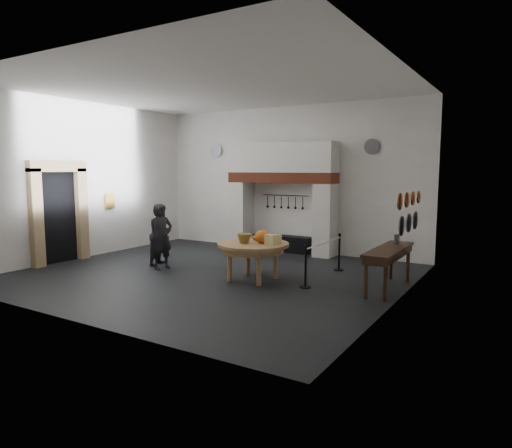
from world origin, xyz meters
The scene contains 39 objects.
floor centered at (0.00, 0.00, 0.00)m, with size 9.00×8.00×0.02m, color black.
ceiling centered at (0.00, 0.00, 4.50)m, with size 9.00×8.00×0.02m, color silver.
wall_back centered at (0.00, 4.00, 2.25)m, with size 9.00×0.02×4.50m, color white.
wall_front centered at (0.00, -4.00, 2.25)m, with size 9.00×0.02×4.50m, color white.
wall_left centered at (-4.50, 0.00, 2.25)m, with size 0.02×8.00×4.50m, color white.
wall_right centered at (4.50, 0.00, 2.25)m, with size 0.02×8.00×4.50m, color white.
chimney_pier_left centered at (-1.48, 3.65, 1.07)m, with size 0.55×0.70×2.15m, color silver.
chimney_pier_right centered at (1.48, 3.65, 1.07)m, with size 0.55×0.70×2.15m, color silver.
hearth_brick_band centered at (0.00, 3.65, 2.31)m, with size 3.50×0.72×0.32m, color #9E442B.
chimney_hood centered at (0.00, 3.65, 2.92)m, with size 3.50×0.70×0.90m, color silver.
iron_range centered at (0.00, 3.72, 0.25)m, with size 1.90×0.45×0.50m, color black.
utensil_rail centered at (0.00, 3.92, 1.75)m, with size 0.02×0.02×1.60m, color black.
door_recess centered at (-4.47, -1.00, 1.25)m, with size 0.04×1.10×2.50m, color black.
door_jamb_near centered at (-4.38, -1.70, 1.30)m, with size 0.22×0.30×2.60m, color tan.
door_jamb_far centered at (-4.38, -0.30, 1.30)m, with size 0.22×0.30×2.60m, color tan.
door_lintel centered at (-4.38, -1.00, 2.65)m, with size 0.22×1.70×0.30m, color tan.
wall_plaque centered at (-4.45, 0.80, 1.60)m, with size 0.05×0.34×0.44m, color gold.
work_table centered at (1.18, 0.07, 0.84)m, with size 1.66×1.66×0.07m, color tan.
pumpkin centered at (1.38, 0.17, 1.03)m, with size 0.36×0.36×0.31m, color #D7611E.
cheese_block_big centered at (1.68, 0.02, 0.99)m, with size 0.22×0.22×0.24m, color #E6D389.
cheese_block_small centered at (1.66, 0.32, 0.97)m, with size 0.18×0.18×0.20m, color #F3D991.
wicker_basket centered at (1.03, -0.08, 0.98)m, with size 0.32×0.32×0.22m, color olive.
bread_loaf centered at (1.08, 0.42, 0.94)m, with size 0.31×0.18×0.13m, color #A28039.
visitor_near centered at (-1.44, -0.15, 0.84)m, with size 0.61×0.40×1.68m, color black.
visitor_far centered at (-1.84, 0.25, 0.83)m, with size 0.80×0.63×1.65m, color black.
side_table centered at (4.10, 0.88, 0.87)m, with size 0.55×2.20×0.06m, color #371F14.
pewter_jug centered at (4.10, 1.48, 1.01)m, with size 0.12×0.12×0.22m, color #444549.
copper_pan_a centered at (4.46, 0.20, 1.95)m, with size 0.34×0.34×0.03m, color #C6662D.
copper_pan_b centered at (4.46, 0.75, 1.95)m, with size 0.32×0.32×0.03m, color #C6662D.
copper_pan_c centered at (4.46, 1.30, 1.95)m, with size 0.30×0.30×0.03m, color #C6662D.
copper_pan_d centered at (4.46, 1.85, 1.95)m, with size 0.28×0.28×0.03m, color #C6662D.
pewter_plate_left centered at (4.46, 0.40, 1.45)m, with size 0.40×0.40×0.03m, color #4C4C51.
pewter_plate_mid centered at (4.46, 1.00, 1.45)m, with size 0.40×0.40×0.03m, color #4C4C51.
pewter_plate_right centered at (4.46, 1.60, 1.45)m, with size 0.40×0.40×0.03m, color #4C4C51.
pewter_plate_back_left centered at (-2.70, 3.96, 3.20)m, with size 0.44×0.44×0.03m, color #4C4C51.
pewter_plate_back_right centered at (2.70, 3.96, 3.20)m, with size 0.44×0.44×0.03m, color #4C4C51.
barrier_post_near centered at (2.53, 0.07, 0.45)m, with size 0.05×0.05×0.90m, color black.
barrier_post_far centered at (2.53, 2.07, 0.45)m, with size 0.05×0.05×0.90m, color black.
barrier_rope centered at (2.53, 1.07, 0.85)m, with size 0.04×0.04×2.00m, color white.
Camera 1 is at (6.67, -8.79, 2.58)m, focal length 32.00 mm.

